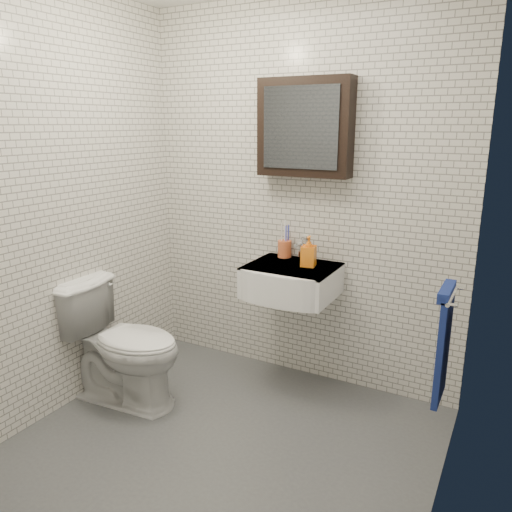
# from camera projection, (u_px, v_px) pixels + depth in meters

# --- Properties ---
(ground) EXTENTS (2.20, 2.00, 0.01)m
(ground) POSITION_uv_depth(u_px,v_px,m) (223.00, 445.00, 2.76)
(ground) COLOR #484C50
(ground) RESTS_ON ground
(room_shell) EXTENTS (2.22, 2.02, 2.51)m
(room_shell) POSITION_uv_depth(u_px,v_px,m) (218.00, 180.00, 2.38)
(room_shell) COLOR silver
(room_shell) RESTS_ON ground
(washbasin) EXTENTS (0.55, 0.50, 0.20)m
(washbasin) POSITION_uv_depth(u_px,v_px,m) (289.00, 281.00, 3.16)
(washbasin) COLOR white
(washbasin) RESTS_ON room_shell
(faucet) EXTENTS (0.06, 0.20, 0.15)m
(faucet) POSITION_uv_depth(u_px,v_px,m) (302.00, 250.00, 3.29)
(faucet) COLOR silver
(faucet) RESTS_ON washbasin
(mirror_cabinet) EXTENTS (0.60, 0.15, 0.60)m
(mirror_cabinet) POSITION_uv_depth(u_px,v_px,m) (305.00, 128.00, 3.08)
(mirror_cabinet) COLOR black
(mirror_cabinet) RESTS_ON room_shell
(towel_rail) EXTENTS (0.09, 0.30, 0.58)m
(towel_rail) POSITION_uv_depth(u_px,v_px,m) (444.00, 339.00, 2.39)
(towel_rail) COLOR silver
(towel_rail) RESTS_ON room_shell
(toothbrush_cup) EXTENTS (0.10, 0.10, 0.25)m
(toothbrush_cup) POSITION_uv_depth(u_px,v_px,m) (285.00, 248.00, 3.36)
(toothbrush_cup) COLOR #D05F34
(toothbrush_cup) RESTS_ON washbasin
(soap_bottle) EXTENTS (0.10, 0.10, 0.19)m
(soap_bottle) POSITION_uv_depth(u_px,v_px,m) (309.00, 251.00, 3.14)
(soap_bottle) COLOR #F25619
(soap_bottle) RESTS_ON washbasin
(toilet) EXTENTS (0.80, 0.50, 0.79)m
(toilet) POSITION_uv_depth(u_px,v_px,m) (123.00, 343.00, 3.12)
(toilet) COLOR white
(toilet) RESTS_ON ground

